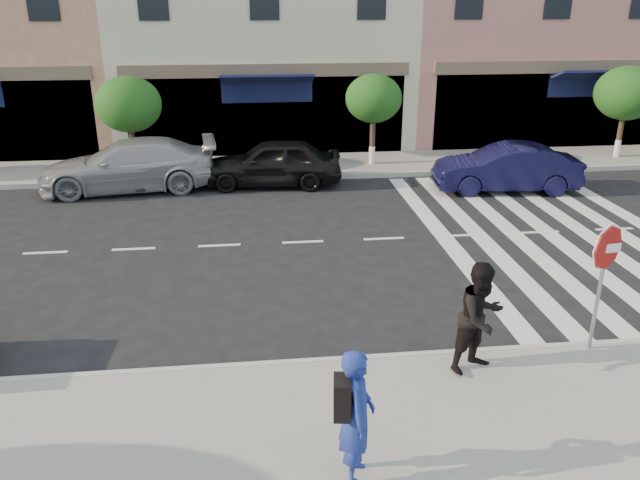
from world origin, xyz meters
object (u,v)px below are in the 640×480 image
Objects in this scene: photographer at (357,416)px; car_far_right at (506,168)px; car_far_left at (129,165)px; stop_sign at (606,259)px; car_far_mid at (272,163)px; walker at (481,317)px.

photographer reaches higher than car_far_right.
stop_sign is at bearing 34.80° from car_far_left.
walker is at bearing 17.73° from car_far_mid.
stop_sign is 9.60m from car_far_right.
photographer is 0.40× the size of car_far_right.
car_far_right is at bearing -22.09° from photographer.
walker is 11.33m from car_far_mid.
stop_sign reaches higher than walker.
car_far_left is (-9.09, 10.70, -0.99)m from stop_sign.
walker is at bearing -39.76° from photographer.
car_far_mid is at bearing 9.14° from photographer.
stop_sign is 11.72m from car_far_mid.
car_far_left is 1.22× the size of car_far_right.
stop_sign is 2.20m from walker.
photographer is (-4.30, -2.43, -0.75)m from stop_sign.
car_far_left reaches higher than car_far_right.
car_far_right is (2.27, 9.27, -1.05)m from stop_sign.
stop_sign is at bearing -53.31° from photographer.
car_far_mid is at bearing 84.14° from car_far_left.
photographer is at bearing 14.49° from car_far_left.
photographer is at bearing 5.93° from car_far_mid.
photographer is at bearing -163.90° from walker.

